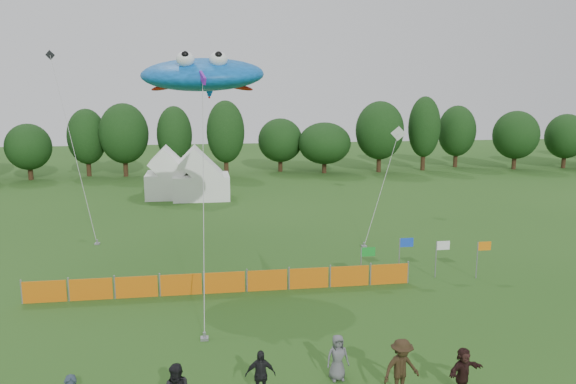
{
  "coord_description": "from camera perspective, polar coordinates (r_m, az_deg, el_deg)",
  "views": [
    {
      "loc": [
        -3.43,
        -16.54,
        9.45
      ],
      "look_at": [
        0.0,
        6.0,
        5.2
      ],
      "focal_mm": 35.0,
      "sensor_mm": 36.0,
      "label": 1
    }
  ],
  "objects": [
    {
      "name": "ground",
      "position": [
        19.35,
        2.82,
        -18.68
      ],
      "size": [
        160.0,
        160.0,
        0.0
      ],
      "primitive_type": "plane",
      "color": "#234C16",
      "rests_on": "ground"
    },
    {
      "name": "small_kite_dark",
      "position": [
        41.12,
        -21.28,
        5.46
      ],
      "size": [
        4.96,
        10.55,
        12.21
      ],
      "color": "black",
      "rests_on": "ground"
    },
    {
      "name": "spectator_e",
      "position": [
        19.18,
        5.06,
        -16.39
      ],
      "size": [
        0.78,
        0.54,
        1.54
      ],
      "primitive_type": "imported",
      "rotation": [
        0.0,
        0.0,
        0.07
      ],
      "color": "#57585D",
      "rests_on": "ground"
    },
    {
      "name": "tent_left",
      "position": [
        50.03,
        -11.98,
        1.5
      ],
      "size": [
        3.99,
        3.99,
        3.52
      ],
      "color": "white",
      "rests_on": "ground"
    },
    {
      "name": "treeline",
      "position": [
        61.9,
        -3.97,
        5.65
      ],
      "size": [
        104.57,
        8.78,
        8.36
      ],
      "color": "#382314",
      "rests_on": "ground"
    },
    {
      "name": "small_kite_white",
      "position": [
        41.79,
        10.31,
        3.07
      ],
      "size": [
        6.59,
        11.25,
        6.5
      ],
      "color": "silver",
      "rests_on": "ground"
    },
    {
      "name": "spectator_c",
      "position": [
        18.38,
        11.44,
        -17.18
      ],
      "size": [
        1.37,
        0.98,
        1.91
      ],
      "primitive_type": "imported",
      "rotation": [
        0.0,
        0.0,
        0.24
      ],
      "color": "black",
      "rests_on": "ground"
    },
    {
      "name": "stingray_kite",
      "position": [
        30.5,
        -8.63,
        11.66
      ],
      "size": [
        7.46,
        18.54,
        11.29
      ],
      "color": "blue",
      "rests_on": "ground"
    },
    {
      "name": "spectator_d",
      "position": [
        18.04,
        -2.83,
        -18.08
      ],
      "size": [
        0.95,
        0.41,
        1.61
      ],
      "primitive_type": "imported",
      "rotation": [
        0.0,
        0.0,
        -0.02
      ],
      "color": "black",
      "rests_on": "ground"
    },
    {
      "name": "tent_right",
      "position": [
        48.85,
        -8.8,
        1.32
      ],
      "size": [
        4.82,
        3.86,
        3.4
      ],
      "color": "white",
      "rests_on": "ground"
    },
    {
      "name": "barrier_fence",
      "position": [
        26.67,
        -6.47,
        -9.12
      ],
      "size": [
        17.9,
        0.06,
        1.0
      ],
      "color": "#CE620B",
      "rests_on": "ground"
    },
    {
      "name": "flag_row",
      "position": [
        28.7,
        13.45,
        -6.17
      ],
      "size": [
        6.73,
        0.47,
        2.18
      ],
      "color": "gray",
      "rests_on": "ground"
    },
    {
      "name": "spectator_f",
      "position": [
        19.13,
        17.37,
        -16.96
      ],
      "size": [
        1.48,
        0.95,
        1.52
      ],
      "primitive_type": "imported",
      "rotation": [
        0.0,
        0.0,
        0.39
      ],
      "color": "black",
      "rests_on": "ground"
    }
  ]
}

